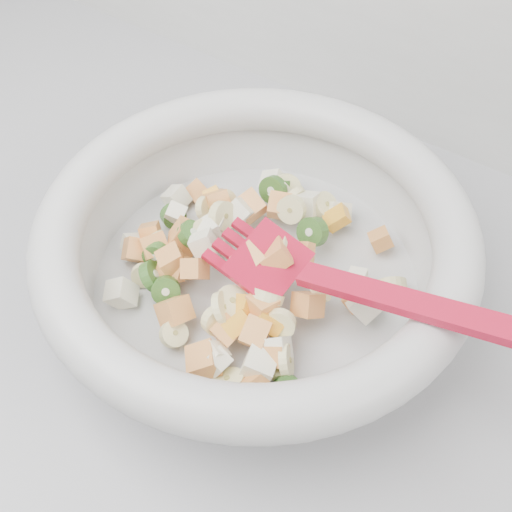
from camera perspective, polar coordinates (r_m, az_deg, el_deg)
The scene contains 1 object.
mixing_bowl at distance 0.54m, azimuth -0.01°, elevation 0.59°, with size 0.44×0.37×0.14m.
Camera 1 is at (0.04, 1.16, 1.37)m, focal length 45.00 mm.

